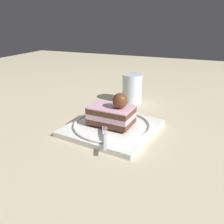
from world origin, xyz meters
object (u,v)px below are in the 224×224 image
Objects in this scene: dessert_plate at (112,127)px; cake_slice at (112,113)px; drink_glass_near at (132,90)px; fork at (105,136)px.

dessert_plate is 2.05× the size of cake_slice.
cake_slice is at bearing 95.88° from drink_glass_near.
cake_slice is at bearing -95.38° from dessert_plate.
drink_glass_near reaches higher than fork.
dessert_plate is 2.43× the size of drink_glass_near.
drink_glass_near is (0.02, -0.22, -0.00)m from cake_slice.
cake_slice is 1.07× the size of fork.
cake_slice is 0.08m from fork.
dessert_plate is at bearing 84.62° from cake_slice.
cake_slice is 1.18× the size of drink_glass_near.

